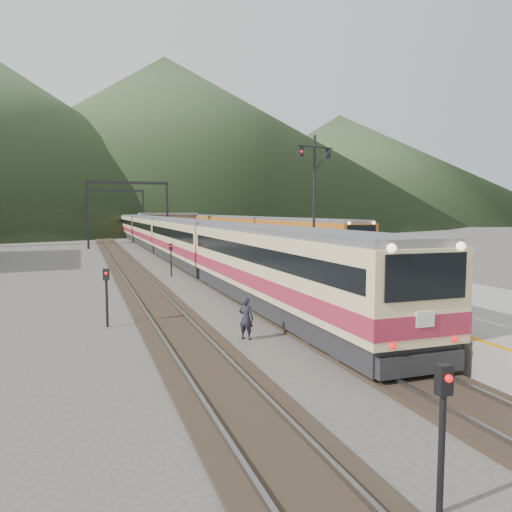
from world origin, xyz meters
name	(u,v)px	position (x,y,z in m)	size (l,w,h in m)	color
track_main	(175,258)	(0.00, 40.00, 0.07)	(2.60, 200.00, 0.23)	black
track_far	(120,259)	(-5.00, 40.00, 0.07)	(2.60, 200.00, 0.23)	black
track_second	(287,254)	(11.50, 40.00, 0.07)	(2.60, 200.00, 0.23)	black
platform	(238,253)	(5.60, 38.00, 0.50)	(8.00, 100.00, 1.00)	gray
gantry_near	(128,201)	(-2.85, 55.00, 5.59)	(9.55, 0.25, 8.00)	black
gantry_far	(115,204)	(-2.85, 80.00, 5.59)	(9.55, 0.25, 8.00)	black
station_shed	(168,222)	(5.60, 78.00, 2.57)	(9.40, 4.40, 3.10)	brown
hill_b	(166,139)	(30.00, 230.00, 37.50)	(220.00, 220.00, 75.00)	#294021
hill_c	(339,168)	(110.00, 210.00, 25.00)	(160.00, 160.00, 50.00)	#294021
main_train	(167,235)	(0.00, 44.55, 2.04)	(2.97, 81.48, 3.63)	beige
second_train	(240,229)	(11.50, 56.23, 2.04)	(2.96, 60.67, 3.61)	#A85917
signal_mast	(314,192)	(3.29, 17.08, 5.48)	(2.16, 0.65, 7.37)	black
short_signal_a	(443,419)	(-3.30, -0.85, 1.46)	(0.22, 0.16, 2.27)	black
short_signal_b	(171,255)	(-2.51, 27.19, 1.46)	(0.23, 0.17, 2.27)	black
short_signal_c	(106,289)	(-7.37, 13.26, 1.46)	(0.26, 0.22, 2.27)	black
worker	(246,318)	(-2.88, 9.69, 0.75)	(0.55, 0.36, 1.50)	#22212E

